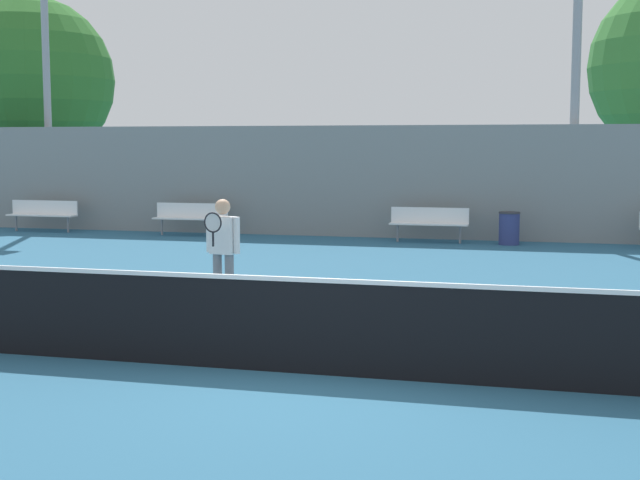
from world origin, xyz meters
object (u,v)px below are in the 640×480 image
object	(u,v)px
tennis_player	(223,245)
tree_green_broad	(30,80)
bench_courtside_far	(43,212)
bench_adjacent_court	(191,215)
bench_courtside_near	(429,220)
light_pole_near_left	(45,41)
trash_bin	(509,228)
tennis_net	(320,326)

from	to	relation	value
tennis_player	tree_green_broad	world-z (taller)	tree_green_broad
bench_courtside_far	bench_adjacent_court	world-z (taller)	same
bench_courtside_near	bench_courtside_far	xyz separation A→B (m)	(-11.21, 0.00, 0.00)
bench_adjacent_court	bench_courtside_near	bearing A→B (deg)	-0.00
bench_courtside_far	light_pole_near_left	bearing A→B (deg)	115.56
bench_adjacent_court	light_pole_near_left	bearing A→B (deg)	161.02
bench_courtside_far	light_pole_near_left	distance (m)	5.52
tennis_player	bench_courtside_near	world-z (taller)	tennis_player
trash_bin	bench_adjacent_court	bearing A→B (deg)	179.64
tennis_net	bench_courtside_far	distance (m)	17.98
bench_courtside_near	tennis_player	bearing A→B (deg)	-100.46
tennis_net	light_pole_near_left	distance (m)	20.65
bench_adjacent_court	trash_bin	distance (m)	8.64
tennis_player	bench_adjacent_court	distance (m)	11.10
bench_courtside_near	trash_bin	xyz separation A→B (m)	(2.03, -0.05, -0.15)
bench_courtside_far	trash_bin	xyz separation A→B (m)	(13.24, -0.05, -0.15)
bench_courtside_far	tree_green_broad	size ratio (longest dim) A/B	0.28
bench_adjacent_court	light_pole_near_left	world-z (taller)	light_pole_near_left
tennis_net	trash_bin	xyz separation A→B (m)	(1.41, 13.48, -0.13)
bench_courtside_far	trash_bin	world-z (taller)	bench_courtside_far
trash_bin	tree_green_broad	distance (m)	17.99
tennis_player	bench_courtside_far	distance (m)	13.72
tennis_player	bench_courtside_near	xyz separation A→B (m)	(1.85, 10.02, -0.41)
bench_courtside_near	bench_courtside_far	world-z (taller)	same
trash_bin	tree_green_broad	size ratio (longest dim) A/B	0.11
light_pole_near_left	tree_green_broad	xyz separation A→B (m)	(-2.57, 3.12, -0.95)
tennis_net	bench_adjacent_court	distance (m)	15.34
bench_adjacent_court	tree_green_broad	bearing A→B (deg)	148.18
bench_courtside_far	bench_adjacent_court	xyz separation A→B (m)	(4.60, -0.00, -0.00)
light_pole_near_left	trash_bin	xyz separation A→B (m)	(14.14, -1.95, -5.26)
tennis_player	trash_bin	size ratio (longest dim) A/B	2.05
light_pole_near_left	trash_bin	world-z (taller)	light_pole_near_left
tennis_net	trash_bin	bearing A→B (deg)	84.05
light_pole_near_left	trash_bin	distance (m)	15.21
bench_adjacent_court	light_pole_near_left	xyz separation A→B (m)	(-5.51, 1.89, 5.11)
tennis_player	bench_courtside_far	bearing A→B (deg)	144.48
bench_adjacent_court	tennis_net	bearing A→B (deg)	-61.88
tennis_net	tree_green_broad	xyz separation A→B (m)	(-15.31, 18.55, 4.17)
tree_green_broad	tennis_player	bearing A→B (deg)	-49.50
tennis_net	bench_courtside_near	bearing A→B (deg)	92.63
tennis_player	bench_adjacent_court	size ratio (longest dim) A/B	0.81
tree_green_broad	bench_courtside_far	bearing A→B (deg)	-55.24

